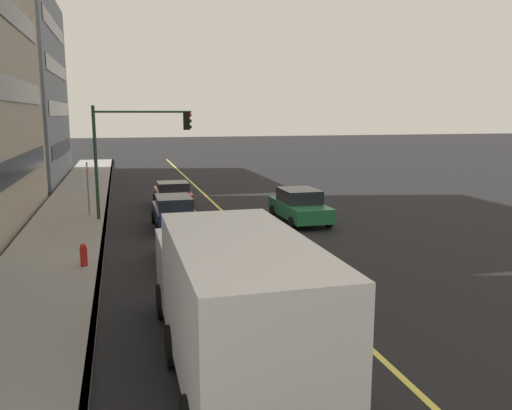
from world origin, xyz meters
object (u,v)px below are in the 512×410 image
truck_white (231,297)px  car_green (300,205)px  car_red (173,194)px  street_sign_post (88,185)px  car_navy (174,212)px  traffic_light_mast (134,141)px  car_silver (191,243)px  fire_hydrant (84,257)px

truck_white → car_green: bearing=-24.7°
car_red → truck_white: (-19.55, 0.76, 0.86)m
car_green → street_sign_post: bearing=70.1°
car_navy → street_sign_post: 5.41m
car_red → traffic_light_mast: (-3.07, 2.11, 3.19)m
car_navy → truck_white: size_ratio=0.51×
car_silver → fire_hydrant: 3.67m
car_navy → traffic_light_mast: traffic_light_mast is taller
car_silver → truck_white: 8.02m
street_sign_post → car_green: bearing=-109.9°
car_green → truck_white: 15.40m
car_navy → car_silver: bearing=179.8°
fire_hydrant → car_silver: bearing=-93.7°
car_silver → street_sign_post: (9.68, 3.95, 0.92)m
car_silver → car_green: size_ratio=0.86×
car_red → traffic_light_mast: traffic_light_mast is taller
car_navy → car_red: bearing=-5.1°
car_red → truck_white: truck_white is taller
truck_white → street_sign_post: truck_white is taller
car_green → traffic_light_mast: bearing=72.2°
car_red → traffic_light_mast: bearing=145.5°
car_red → traffic_light_mast: size_ratio=0.72×
truck_white → traffic_light_mast: (16.48, 1.35, 2.33)m
truck_white → car_silver: bearing=-1.8°
car_silver → car_red: size_ratio=0.98×
car_navy → traffic_light_mast: size_ratio=0.74×
car_silver → street_sign_post: 10.50m
car_red → car_navy: size_ratio=0.98×
traffic_light_mast → truck_white: bearing=-175.3°
car_silver → car_green: car_green is taller
car_green → truck_white: size_ratio=0.57×
street_sign_post → car_navy: bearing=-131.8°
car_red → car_green: car_green is taller
car_green → traffic_light_mast: size_ratio=0.82×
car_green → street_sign_post: 10.83m
car_silver → car_red: (11.58, -0.51, -0.02)m
street_sign_post → traffic_light_mast: bearing=-116.5°
truck_white → traffic_light_mast: 16.70m
car_green → traffic_light_mast: 8.76m
car_navy → truck_white: (-14.10, 0.27, 0.83)m
car_navy → traffic_light_mast: 4.27m
car_navy → car_green: size_ratio=0.90×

